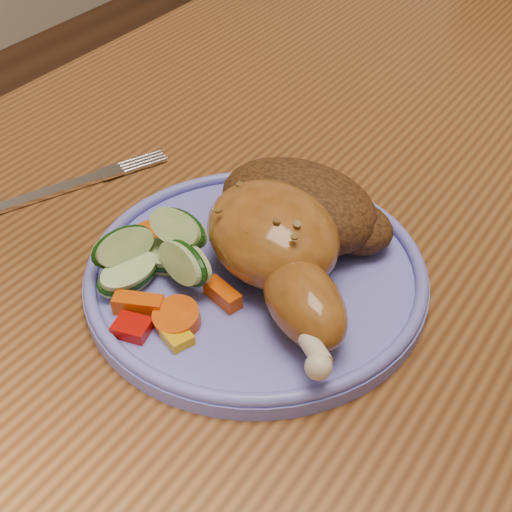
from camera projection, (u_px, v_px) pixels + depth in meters
name	position (u px, v px, depth m)	size (l,w,h in m)	color
dining_table	(374.00, 284.00, 0.68)	(0.90, 1.40, 0.75)	brown
plate	(256.00, 276.00, 0.56)	(0.27, 0.27, 0.01)	#6769CD
plate_rim	(256.00, 266.00, 0.55)	(0.26, 0.26, 0.01)	#6769CD
chicken_leg	(280.00, 249.00, 0.53)	(0.18, 0.17, 0.06)	#975A1F
rice_pilaf	(301.00, 208.00, 0.58)	(0.15, 0.10, 0.06)	#4B2B12
vegetable_pile	(157.00, 262.00, 0.53)	(0.12, 0.11, 0.06)	#A50A05
fork	(66.00, 187.00, 0.65)	(0.08, 0.16, 0.00)	silver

